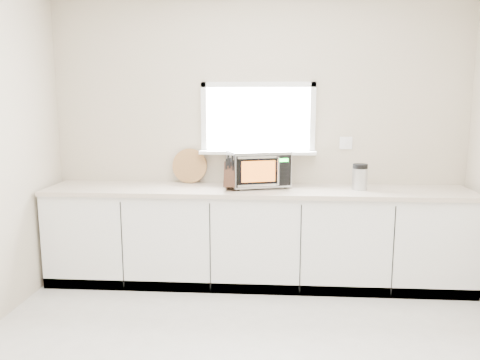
{
  "coord_description": "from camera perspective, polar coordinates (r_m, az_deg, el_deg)",
  "views": [
    {
      "loc": [
        0.15,
        -2.57,
        1.73
      ],
      "look_at": [
        -0.14,
        1.55,
        1.02
      ],
      "focal_mm": 35.0,
      "sensor_mm": 36.0,
      "label": 1
    }
  ],
  "objects": [
    {
      "name": "coffee_grinder",
      "position": [
        4.39,
        14.4,
        0.39
      ],
      "size": [
        0.14,
        0.14,
        0.24
      ],
      "rotation": [
        0.0,
        0.0,
        0.01
      ],
      "color": "#B5B8BD",
      "rests_on": "countertop"
    },
    {
      "name": "microwave",
      "position": [
        4.41,
        2.2,
        1.52
      ],
      "size": [
        0.63,
        0.56,
        0.34
      ],
      "rotation": [
        0.0,
        0.0,
        0.31
      ],
      "color": "black",
      "rests_on": "countertop"
    },
    {
      "name": "countertop",
      "position": [
        4.34,
        2.02,
        -1.28
      ],
      "size": [
        3.92,
        0.64,
        0.04
      ],
      "primitive_type": "cube",
      "color": "beige",
      "rests_on": "cabinets"
    },
    {
      "name": "cutting_board",
      "position": [
        4.63,
        -6.16,
        1.73
      ],
      "size": [
        0.34,
        0.08,
        0.34
      ],
      "primitive_type": "cylinder",
      "rotation": [
        1.4,
        0.0,
        0.0
      ],
      "color": "#A78140",
      "rests_on": "countertop"
    },
    {
      "name": "knife_block",
      "position": [
        4.25,
        -1.11,
        0.64
      ],
      "size": [
        0.12,
        0.23,
        0.32
      ],
      "rotation": [
        0.0,
        0.0,
        -0.08
      ],
      "color": "#482519",
      "rests_on": "countertop"
    },
    {
      "name": "cabinets",
      "position": [
        4.46,
        1.99,
        -7.06
      ],
      "size": [
        3.92,
        0.6,
        0.88
      ],
      "primitive_type": "cube",
      "color": "white",
      "rests_on": "ground"
    },
    {
      "name": "back_wall",
      "position": [
        4.58,
        2.2,
        5.15
      ],
      "size": [
        4.0,
        0.17,
        2.7
      ],
      "color": "beige",
      "rests_on": "ground"
    }
  ]
}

